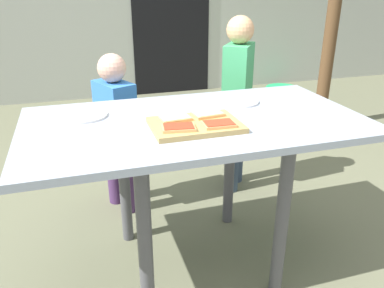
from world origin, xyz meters
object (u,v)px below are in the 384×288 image
garden_hose_coil (282,89)px  plate_white_right (237,101)px  pizza_slice_near_left (179,127)px  cutting_board (195,125)px  child_left (117,126)px  pizza_slice_near_right (219,124)px  pizza_slice_far_left (175,118)px  plate_white_left (84,115)px  dining_table (195,140)px  pizza_slice_far_right (208,114)px  child_right (237,96)px

garden_hose_coil → plate_white_right: bearing=-124.2°
pizza_slice_near_left → garden_hose_coil: bearing=53.7°
cutting_board → child_left: (-0.24, 0.71, -0.23)m
cutting_board → pizza_slice_near_right: bearing=-39.5°
pizza_slice_far_left → pizza_slice_near_left: 0.11m
pizza_slice_far_left → plate_white_left: size_ratio=0.66×
dining_table → pizza_slice_far_right: size_ratio=10.67×
pizza_slice_near_right → pizza_slice_far_left: (-0.14, 0.11, 0.00)m
plate_white_left → child_left: bearing=68.6°
pizza_slice_far_left → child_right: bearing=50.7°
pizza_slice_far_right → child_left: 0.76m
plate_white_right → child_right: bearing=66.3°
cutting_board → child_right: bearing=56.1°
dining_table → child_left: child_left is taller
plate_white_left → child_left: (0.18, 0.45, -0.23)m
child_left → garden_hose_coil: bearing=42.9°
pizza_slice_far_right → plate_white_left: size_ratio=0.67×
pizza_slice_near_right → pizza_slice_far_right: same height
pizza_slice_near_right → pizza_slice_far_left: size_ratio=0.97×
cutting_board → pizza_slice_far_right: size_ratio=2.63×
dining_table → plate_white_left: bearing=158.9°
pizza_slice_far_right → child_left: child_left is taller
pizza_slice_near_left → plate_white_right: bearing=40.2°
plate_white_left → child_right: bearing=28.0°
pizza_slice_far_left → plate_white_right: size_ratio=0.66×
cutting_board → garden_hose_coil: (2.02, 2.81, -0.73)m
plate_white_right → child_left: child_left is taller
cutting_board → garden_hose_coil: bearing=54.3°
pizza_slice_near_right → plate_white_left: (-0.49, 0.33, -0.02)m
pizza_slice_far_right → child_left: size_ratio=0.14×
cutting_board → plate_white_right: size_ratio=1.76×
child_right → child_left: bearing=-176.7°
child_right → garden_hose_coil: 2.62m
pizza_slice_near_left → plate_white_left: (-0.33, 0.32, -0.02)m
pizza_slice_near_right → child_right: size_ratio=0.12×
cutting_board → plate_white_left: bearing=147.3°
pizza_slice_near_right → plate_white_left: size_ratio=0.64×
plate_white_left → plate_white_right: same height
child_left → garden_hose_coil: child_left is taller
pizza_slice_near_right → dining_table: bearing=106.1°
pizza_slice_near_left → pizza_slice_far_right: same height
pizza_slice_near_right → garden_hose_coil: 3.55m
pizza_slice_near_right → pizza_slice_far_right: bearing=90.8°
cutting_board → pizza_slice_far_left: size_ratio=2.66×
pizza_slice_near_right → pizza_slice_far_left: bearing=141.6°
pizza_slice_far_left → garden_hose_coil: size_ratio=0.33×
child_left → garden_hose_coil: size_ratio=2.30×
pizza_slice_far_right → pizza_slice_far_left: bearing=-175.2°
plate_white_right → child_left: bearing=139.7°
cutting_board → pizza_slice_near_right: size_ratio=2.76×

